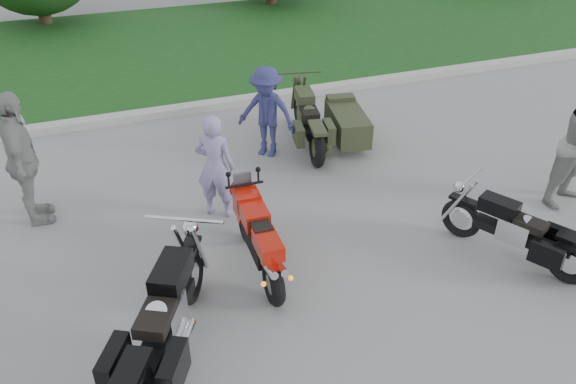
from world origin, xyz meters
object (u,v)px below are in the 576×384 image
object	(u,v)px
cruiser_left	(163,329)
person_denim	(266,112)
sportbike_red	(259,238)
person_stripe	(215,167)
person_back	(23,160)
cruiser_right	(521,235)
cruiser_sidecar	(331,123)

from	to	relation	value
cruiser_left	person_denim	world-z (taller)	person_denim
sportbike_red	cruiser_left	world-z (taller)	cruiser_left
person_stripe	person_denim	xyz separation A→B (m)	(1.27, 1.51, 0.00)
person_stripe	person_back	world-z (taller)	person_back
cruiser_left	cruiser_right	distance (m)	4.58
sportbike_red	cruiser_sidecar	xyz separation A→B (m)	(2.30, 2.90, -0.09)
sportbike_red	cruiser_left	distance (m)	1.77
sportbike_red	person_stripe	distance (m)	1.49
cruiser_left	person_stripe	distance (m)	2.85
cruiser_sidecar	person_denim	size ratio (longest dim) A/B	1.46
person_stripe	cruiser_left	bearing A→B (deg)	97.65
cruiser_left	sportbike_red	bearing A→B (deg)	67.11
person_denim	cruiser_sidecar	bearing A→B (deg)	38.45
person_stripe	cruiser_right	bearing A→B (deg)	177.19
cruiser_right	person_denim	bearing A→B (deg)	90.08
person_back	sportbike_red	bearing A→B (deg)	-132.02
sportbike_red	cruiser_right	distance (m)	3.34
cruiser_left	person_stripe	world-z (taller)	person_stripe
cruiser_sidecar	person_denim	world-z (taller)	person_denim
person_denim	person_back	xyz separation A→B (m)	(-3.76, -0.76, 0.19)
cruiser_sidecar	person_stripe	bearing A→B (deg)	-138.26
cruiser_sidecar	cruiser_left	bearing A→B (deg)	-121.25
cruiser_right	cruiser_sidecar	distance (m)	3.97
cruiser_left	cruiser_sidecar	size ratio (longest dim) A/B	1.00
sportbike_red	person_denim	world-z (taller)	person_denim
cruiser_left	person_stripe	xyz separation A→B (m)	(1.21, 2.56, 0.29)
cruiser_right	person_stripe	bearing A→B (deg)	116.31
sportbike_red	cruiser_right	xyz separation A→B (m)	(3.20, -0.97, -0.11)
sportbike_red	person_denim	distance (m)	3.18
person_denim	cruiser_right	bearing A→B (deg)	-20.52
person_back	person_stripe	bearing A→B (deg)	-109.10
sportbike_red	cruiser_right	size ratio (longest dim) A/B	0.99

